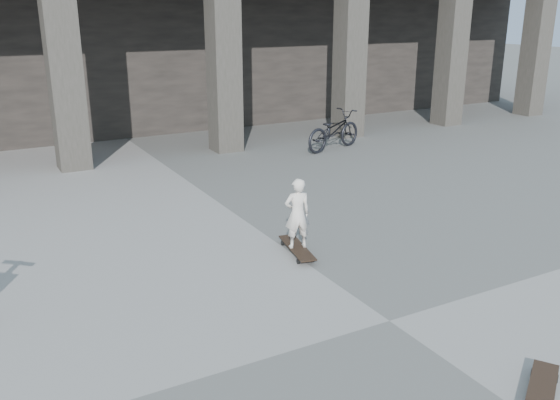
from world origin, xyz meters
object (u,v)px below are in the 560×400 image
skateboard_spare (542,390)px  child (297,213)px  longboard (297,248)px  bicycle (334,130)px

skateboard_spare → child: bearing=60.7°
longboard → child: (0.00, 0.00, 0.52)m
longboard → skateboard_spare: bearing=-165.2°
skateboard_spare → child: 3.89m
bicycle → child: bearing=125.7°
skateboard_spare → longboard: bearing=60.7°
longboard → bicycle: size_ratio=0.56×
longboard → bicycle: 6.58m
skateboard_spare → bicycle: bearing=34.1°
skateboard_spare → bicycle: size_ratio=0.48×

